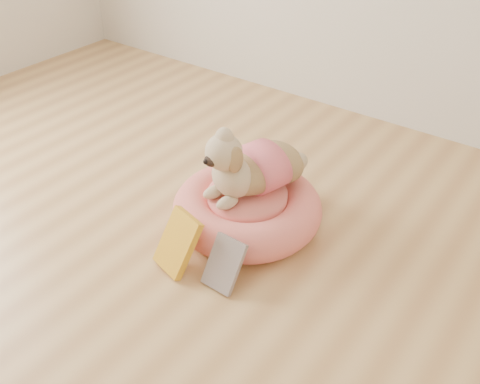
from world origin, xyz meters
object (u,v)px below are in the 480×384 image
Objects in this scene: dog at (251,155)px; book_white at (224,264)px; pet_bed at (247,208)px; book_yellow at (178,243)px.

dog is 0.45m from book_white.
dog reaches higher than pet_bed.
book_white is at bearing 22.77° from book_yellow.
book_yellow reaches higher than pet_bed.
book_yellow is at bearing -82.57° from dog.
pet_bed is 0.36m from book_yellow.
book_white is (0.14, -0.33, 0.01)m from pet_bed.
pet_bed is 0.36m from book_white.
pet_bed is 1.39× the size of dog.
dog is 1.91× the size of book_yellow.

